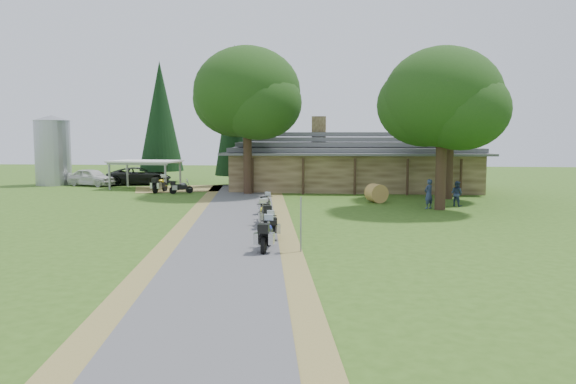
# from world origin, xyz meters

# --- Properties ---
(ground) EXTENTS (120.00, 120.00, 0.00)m
(ground) POSITION_xyz_m (0.00, 0.00, 0.00)
(ground) COLOR #325417
(ground) RESTS_ON ground
(driveway) EXTENTS (51.95, 51.95, 0.00)m
(driveway) POSITION_xyz_m (-0.50, 4.00, 0.00)
(driveway) COLOR #4E4F51
(driveway) RESTS_ON ground
(lodge) EXTENTS (21.40, 9.40, 4.90)m
(lodge) POSITION_xyz_m (6.00, 24.00, 2.45)
(lodge) COLOR brown
(lodge) RESTS_ON ground
(silo) EXTENTS (3.21, 3.21, 6.41)m
(silo) POSITION_xyz_m (-21.49, 25.52, 3.20)
(silo) COLOR gray
(silo) RESTS_ON ground
(carport) EXTENTS (5.94, 4.28, 2.42)m
(carport) POSITION_xyz_m (-11.78, 22.76, 1.21)
(carport) COLOR silver
(carport) RESTS_ON ground
(car_white_sedan) EXTENTS (4.31, 6.44, 1.98)m
(car_white_sedan) POSITION_xyz_m (-17.52, 24.77, 0.99)
(car_white_sedan) COLOR silver
(car_white_sedan) RESTS_ON ground
(car_dark_suv) EXTENTS (4.41, 6.85, 2.43)m
(car_dark_suv) POSITION_xyz_m (-13.71, 26.44, 1.21)
(car_dark_suv) COLOR black
(car_dark_suv) RESTS_ON ground
(motorcycle_row_a) EXTENTS (0.68, 1.99, 1.36)m
(motorcycle_row_a) POSITION_xyz_m (1.95, -2.02, 0.68)
(motorcycle_row_a) COLOR navy
(motorcycle_row_a) RESTS_ON ground
(motorcycle_row_b) EXTENTS (0.89, 1.81, 1.19)m
(motorcycle_row_b) POSITION_xyz_m (1.83, 0.52, 0.59)
(motorcycle_row_b) COLOR #A7A9AE
(motorcycle_row_b) RESTS_ON ground
(motorcycle_row_c) EXTENTS (1.18, 2.08, 1.35)m
(motorcycle_row_c) POSITION_xyz_m (1.11, 3.61, 0.68)
(motorcycle_row_c) COLOR yellow
(motorcycle_row_c) RESTS_ON ground
(motorcycle_row_d) EXTENTS (0.85, 1.77, 1.16)m
(motorcycle_row_d) POSITION_xyz_m (0.88, 5.68, 0.58)
(motorcycle_row_d) COLOR orange
(motorcycle_row_d) RESTS_ON ground
(motorcycle_row_e) EXTENTS (0.67, 1.78, 1.20)m
(motorcycle_row_e) POSITION_xyz_m (0.55, 8.53, 0.60)
(motorcycle_row_e) COLOR black
(motorcycle_row_e) RESTS_ON ground
(motorcycle_carport_a) EXTENTS (0.98, 2.11, 1.39)m
(motorcycle_carport_a) POSITION_xyz_m (-9.53, 19.72, 0.69)
(motorcycle_carport_a) COLOR gold
(motorcycle_carport_a) RESTS_ON ground
(motorcycle_carport_b) EXTENTS (1.72, 1.25, 1.13)m
(motorcycle_carport_b) POSITION_xyz_m (-7.59, 19.02, 0.57)
(motorcycle_carport_b) COLOR slate
(motorcycle_carport_b) RESTS_ON ground
(person_a) EXTENTS (0.76, 0.74, 2.17)m
(person_a) POSITION_xyz_m (10.38, 11.56, 1.09)
(person_a) COLOR navy
(person_a) RESTS_ON ground
(person_b) EXTENTS (0.67, 0.66, 1.92)m
(person_b) POSITION_xyz_m (12.38, 12.96, 0.96)
(person_b) COLOR navy
(person_b) RESTS_ON ground
(hay_bale) EXTENTS (1.62, 1.57, 1.27)m
(hay_bale) POSITION_xyz_m (7.34, 14.52, 0.64)
(hay_bale) COLOR #AA7D3E
(hay_bale) RESTS_ON ground
(sign_post) EXTENTS (0.39, 0.07, 2.19)m
(sign_post) POSITION_xyz_m (3.33, -2.24, 1.10)
(sign_post) COLOR gray
(sign_post) RESTS_ON ground
(oak_lodge_left) EXTENTS (8.22, 8.22, 12.73)m
(oak_lodge_left) POSITION_xyz_m (-2.32, 19.22, 6.37)
(oak_lodge_left) COLOR #173911
(oak_lodge_left) RESTS_ON ground
(oak_lodge_right) EXTENTS (7.34, 7.34, 11.18)m
(oak_lodge_right) POSITION_xyz_m (12.66, 17.23, 5.59)
(oak_lodge_right) COLOR #173911
(oak_lodge_right) RESTS_ON ground
(oak_driveway) EXTENTS (7.18, 7.18, 11.11)m
(oak_driveway) POSITION_xyz_m (11.02, 11.18, 5.56)
(oak_driveway) COLOR #173911
(oak_driveway) RESTS_ON ground
(cedar_near) EXTENTS (3.72, 3.72, 12.58)m
(cedar_near) POSITION_xyz_m (-4.59, 26.21, 6.29)
(cedar_near) COLOR black
(cedar_near) RESTS_ON ground
(cedar_far) EXTENTS (4.26, 4.26, 11.71)m
(cedar_far) POSITION_xyz_m (-12.53, 29.47, 5.85)
(cedar_far) COLOR black
(cedar_far) RESTS_ON ground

